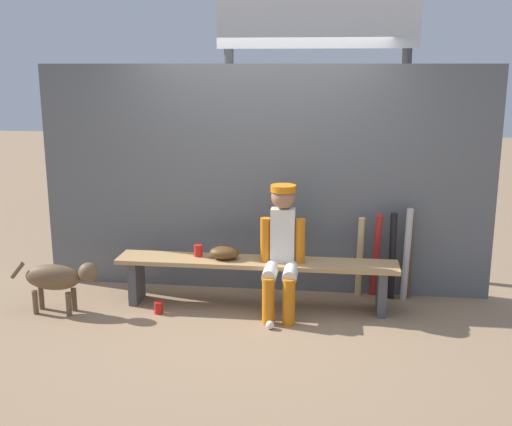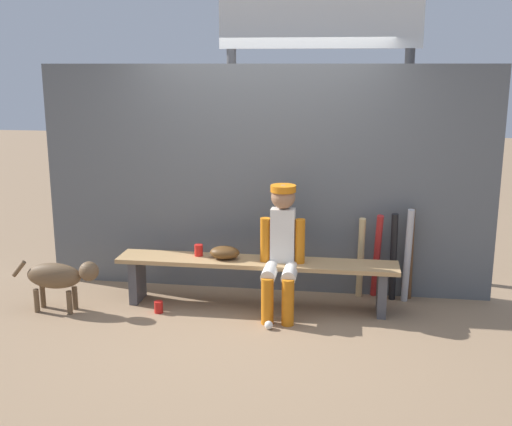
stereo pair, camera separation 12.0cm
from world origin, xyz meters
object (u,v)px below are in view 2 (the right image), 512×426
Objects in this scene: player_seated at (281,246)px; baseball at (269,325)px; baseball_glove at (225,253)px; bat_aluminum_silver at (408,256)px; bat_wood_dark at (410,255)px; dog at (60,276)px; dugout_bench at (256,270)px; scoreboard at (325,42)px; bat_aluminum_red at (377,256)px; cup_on_bench at (199,250)px; cup_on_ground at (159,307)px; bat_wood_natural at (361,258)px; bat_aluminum_black at (393,257)px.

player_seated is 15.91× the size of baseball.
baseball_glove is 1.73m from bat_aluminum_silver.
bat_wood_dark is 3.29m from dog.
scoreboard reaches higher than dugout_bench.
bat_wood_dark is 0.09m from bat_aluminum_silver.
dugout_bench is 3.00× the size of bat_aluminum_red.
cup_on_bench is at bearing 174.35° from dugout_bench.
bat_wood_dark is 2.43m from cup_on_ground.
cup_on_bench is at bearing -167.93° from bat_wood_natural.
bat_wood_dark reaches higher than dugout_bench.
bat_wood_natural reaches higher than cup_on_bench.
bat_aluminum_red is (0.15, -0.00, 0.02)m from bat_wood_natural.
player_seated is 4.21× the size of baseball_glove.
cup_on_ground is at bearing -153.97° from baseball_glove.
bat_wood_dark reaches higher than baseball.
dugout_bench is 1.18m from bat_aluminum_red.
dog is (-1.21, -0.42, -0.18)m from cup_on_bench.
bat_aluminum_black is 1.03× the size of dog.
dog is (-1.47, -0.37, -0.18)m from baseball_glove.
scoreboard reaches higher than bat_aluminum_silver.
baseball is (-1.09, -0.85, -0.40)m from bat_aluminum_black.
bat_aluminum_red is (0.87, 0.49, -0.21)m from player_seated.
player_seated is at bearing -11.56° from baseball_glove.
bat_wood_natural is (0.72, 0.49, -0.23)m from player_seated.
cup_on_bench is at bearing 168.34° from player_seated.
bat_wood_natural is at bearing -61.55° from scoreboard.
player_seated is 1.45× the size of bat_wood_natural.
baseball_glove is at bearing 134.04° from baseball.
scoreboard reaches higher than bat_wood_dark.
bat_wood_natural is at bearing 12.07° from cup_on_bench.
bat_wood_natural is at bearing 15.37° from dog.
dugout_bench is 2.83× the size of bat_aluminum_silver.
bat_aluminum_red is 2.12m from cup_on_ground.
bat_wood_dark is at bearing 71.46° from bat_aluminum_silver.
baseball is at bearing -102.03° from scoreboard.
scoreboard is (-0.86, 0.84, 1.99)m from bat_aluminum_silver.
cup_on_ground is (-1.83, -0.66, -0.35)m from bat_wood_natural.
player_seated is 1.35× the size of bat_aluminum_red.
baseball is (-1.25, -0.91, -0.42)m from bat_wood_dark.
baseball_glove is 0.33× the size of dog.
dog is at bearing -165.48° from bat_aluminum_red.
scoreboard is at bearing 132.11° from bat_aluminum_black.
player_seated is 1.25m from bat_aluminum_silver.
bat_aluminum_red is 0.96× the size of bat_wood_dark.
baseball is 0.67× the size of cup_on_ground.
bat_wood_natural reaches higher than dugout_bench.
bat_aluminum_red reaches higher than cup_on_ground.
dog is (-3.19, -0.78, -0.12)m from bat_wood_dark.
player_seated reaches higher than dog.
bat_aluminum_red is 2.25m from scoreboard.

